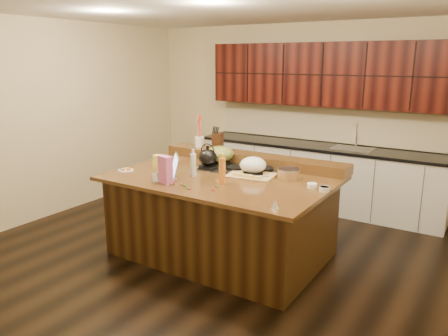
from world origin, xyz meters
The scene contains 32 objects.
room centered at (0.00, 0.00, 1.35)m, with size 5.52×5.02×2.72m.
island centered at (0.00, 0.00, 0.46)m, with size 2.40×1.60×0.92m.
back_ledge centered at (0.00, 0.70, 0.98)m, with size 2.40×0.30×0.12m, color black.
cooktop centered at (0.00, 0.30, 0.94)m, with size 0.92×0.52×0.05m.
back_counter centered at (0.30, 2.23, 0.98)m, with size 3.70×0.66×2.40m.
kettle centered at (-0.30, 0.17, 1.06)m, with size 0.22×0.22×0.19m, color black.
green_bowl centered at (-0.30, 0.43, 1.06)m, with size 0.34×0.34×0.19m, color olive.
laptop centered at (-0.44, -0.37, 0.99)m, with size 0.45×0.46×0.25m.
oil_bottle centered at (0.17, -0.25, 1.06)m, with size 0.07×0.07×0.27m, color orange.
vinegar_bottle centered at (-0.26, -0.17, 1.04)m, with size 0.06×0.06×0.25m, color silver.
wooden_tray centered at (0.27, 0.21, 1.01)m, with size 0.55×0.44×0.20m.
ramekin_a centered at (1.15, 0.07, 0.94)m, with size 0.10×0.10×0.04m, color white.
ramekin_b centered at (1.15, 0.05, 0.94)m, with size 0.10×0.10×0.04m, color white.
ramekin_c centered at (1.00, 0.11, 0.94)m, with size 0.10×0.10×0.04m, color white.
strainer_bowl centered at (0.66, 0.30, 0.97)m, with size 0.24×0.24×0.09m, color #996B3F.
kitchen_timer centered at (0.96, -0.65, 0.96)m, with size 0.08×0.08×0.07m, color silver.
pink_bag centered at (-0.33, -0.56, 1.06)m, with size 0.15×0.08×0.29m, color #C55D9C.
candy_plate centered at (-1.06, -0.39, 0.93)m, with size 0.18×0.18×0.01m, color white.
package_box centered at (-0.83, -0.08, 1.00)m, with size 0.11×0.08×0.15m, color #F4E956.
utensil_crock centered at (-0.79, 0.70, 1.11)m, with size 0.12×0.12×0.14m, color white.
knife_block centered at (-0.51, 0.70, 1.15)m, with size 0.11×0.18×0.22m, color black.
gumdrop_0 centered at (-0.26, -0.56, 0.93)m, with size 0.02×0.02×0.02m, color red.
gumdrop_1 centered at (-0.15, -0.52, 0.93)m, with size 0.02×0.02×0.02m, color #198C26.
gumdrop_2 centered at (0.18, -0.39, 0.93)m, with size 0.02×0.02×0.02m, color red.
gumdrop_3 centered at (0.19, -0.39, 0.93)m, with size 0.02×0.02×0.02m, color #198C26.
gumdrop_4 centered at (0.02, -0.61, 0.93)m, with size 0.02×0.02×0.02m, color red.
gumdrop_5 centered at (-0.02, -0.60, 0.93)m, with size 0.02×0.02×0.02m, color #198C26.
gumdrop_6 centered at (-0.11, -0.55, 0.93)m, with size 0.02×0.02×0.02m, color red.
gumdrop_7 centered at (-0.25, -0.57, 0.93)m, with size 0.02×0.02×0.02m, color #198C26.
gumdrop_8 centered at (0.22, -0.50, 0.93)m, with size 0.02×0.02×0.02m, color red.
gumdrop_9 centered at (-0.09, -0.54, 0.93)m, with size 0.02×0.02×0.02m, color #198C26.
gumdrop_10 centered at (-0.24, -0.54, 0.93)m, with size 0.02×0.02×0.02m, color red.
Camera 1 is at (2.50, -3.89, 2.17)m, focal length 35.00 mm.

